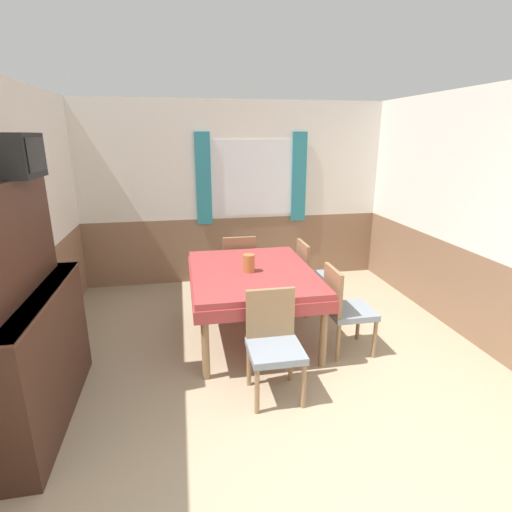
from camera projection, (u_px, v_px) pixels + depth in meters
wall_back at (236, 193)px, 5.81m from camera, size 4.76×0.10×2.60m
wall_left at (14, 236)px, 3.40m from camera, size 0.05×4.66×2.60m
wall_right at (472, 217)px, 4.18m from camera, size 0.05×4.66×2.60m
dining_table at (252, 279)px, 4.24m from camera, size 1.29×1.66×0.76m
chair_head_window at (238, 265)px, 5.26m from camera, size 0.44×0.44×0.89m
chair_head_near at (274, 340)px, 3.32m from camera, size 0.44×0.44×0.89m
chair_right_far at (313, 274)px, 4.90m from camera, size 0.44×0.44×0.89m
chair_right_near at (344, 307)px, 3.97m from camera, size 0.44×0.44×0.89m
sideboard at (25, 329)px, 2.90m from camera, size 0.46×1.52×1.83m
tv at (14, 156)px, 2.76m from camera, size 0.29×0.44×0.31m
vase at (249, 263)px, 4.12m from camera, size 0.12×0.12×0.18m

